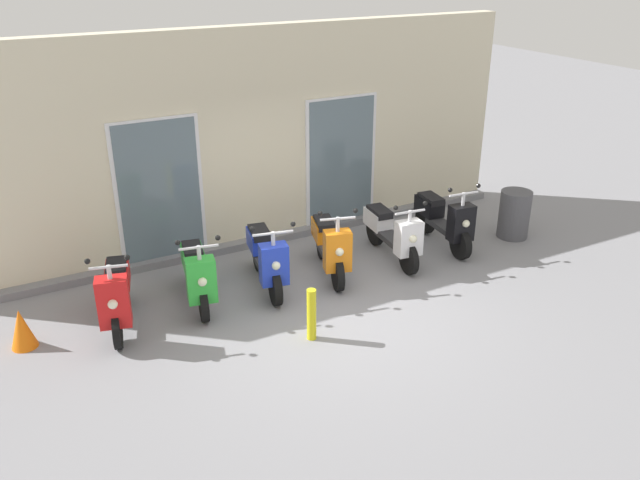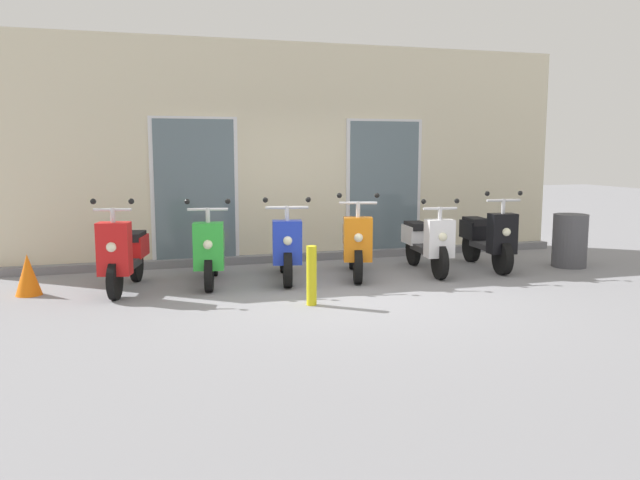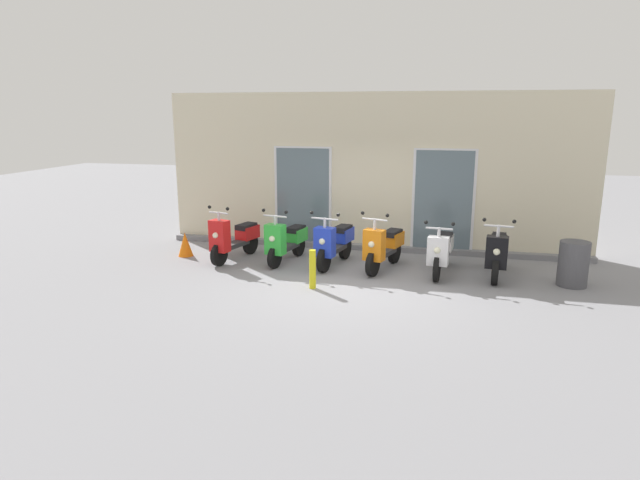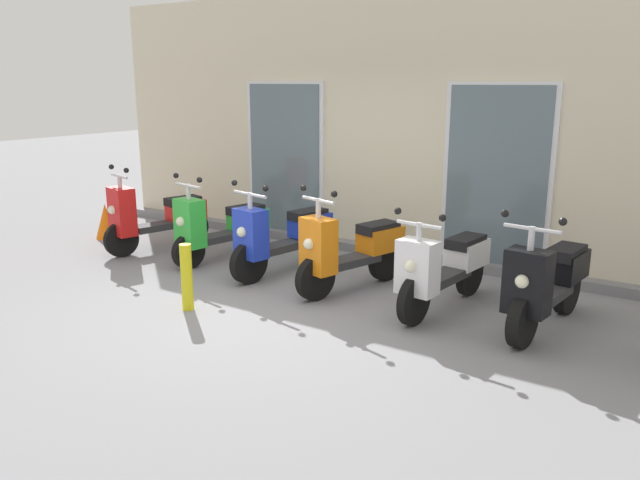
{
  "view_description": "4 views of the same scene",
  "coord_description": "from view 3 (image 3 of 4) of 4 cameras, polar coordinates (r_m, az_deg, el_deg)",
  "views": [
    {
      "loc": [
        -3.91,
        -6.82,
        4.58
      ],
      "look_at": [
        0.05,
        0.49,
        0.85
      ],
      "focal_mm": 37.1,
      "sensor_mm": 36.0,
      "label": 1
    },
    {
      "loc": [
        -2.71,
        -7.61,
        1.82
      ],
      "look_at": [
        -0.09,
        0.81,
        0.57
      ],
      "focal_mm": 36.53,
      "sensor_mm": 36.0,
      "label": 2
    },
    {
      "loc": [
        1.62,
        -9.42,
        3.06
      ],
      "look_at": [
        -0.78,
        0.89,
        0.56
      ],
      "focal_mm": 30.52,
      "sensor_mm": 36.0,
      "label": 3
    },
    {
      "loc": [
        3.96,
        -4.9,
        2.32
      ],
      "look_at": [
        0.34,
        0.58,
        0.65
      ],
      "focal_mm": 35.47,
      "sensor_mm": 36.0,
      "label": 4
    }
  ],
  "objects": [
    {
      "name": "traffic_cone",
      "position": [
        12.14,
        -13.94,
        -0.44
      ],
      "size": [
        0.32,
        0.32,
        0.52
      ],
      "primitive_type": "cone",
      "color": "orange",
      "rests_on": "ground_plane"
    },
    {
      "name": "scooter_black",
      "position": [
        10.79,
        18.1,
        -1.28
      ],
      "size": [
        0.58,
        1.6,
        1.21
      ],
      "color": "black",
      "rests_on": "ground_plane"
    },
    {
      "name": "scooter_red",
      "position": [
        11.54,
        -9.01,
        0.25
      ],
      "size": [
        0.71,
        1.54,
        1.23
      ],
      "color": "black",
      "rests_on": "ground_plane"
    },
    {
      "name": "scooter_blue",
      "position": [
        11.01,
        1.54,
        -0.29
      ],
      "size": [
        0.7,
        1.58,
        1.19
      ],
      "color": "black",
      "rests_on": "ground_plane"
    },
    {
      "name": "storefront_facade",
      "position": [
        12.33,
        5.53,
        6.84
      ],
      "size": [
        9.49,
        0.5,
        3.49
      ],
      "color": "beige",
      "rests_on": "ground_plane"
    },
    {
      "name": "scooter_orange",
      "position": [
        10.79,
        6.72,
        -0.66
      ],
      "size": [
        0.76,
        1.53,
        1.23
      ],
      "color": "black",
      "rests_on": "ground_plane"
    },
    {
      "name": "ground_plane",
      "position": [
        10.04,
        3.22,
        -4.46
      ],
      "size": [
        40.0,
        40.0,
        0.0
      ],
      "primitive_type": "plane",
      "color": "gray"
    },
    {
      "name": "scooter_green",
      "position": [
        11.28,
        -3.55,
        -0.05
      ],
      "size": [
        0.67,
        1.5,
        1.19
      ],
      "color": "black",
      "rests_on": "ground_plane"
    },
    {
      "name": "scooter_white",
      "position": [
        10.73,
        12.63,
        -1.05
      ],
      "size": [
        0.57,
        1.65,
        1.13
      ],
      "color": "black",
      "rests_on": "ground_plane"
    },
    {
      "name": "curb_bollard",
      "position": [
        9.6,
        -0.79,
        -3.09
      ],
      "size": [
        0.12,
        0.12,
        0.7
      ],
      "primitive_type": "cylinder",
      "color": "yellow",
      "rests_on": "ground_plane"
    },
    {
      "name": "trash_bin",
      "position": [
        10.74,
        25.03,
        -2.28
      ],
      "size": [
        0.52,
        0.52,
        0.82
      ],
      "primitive_type": "cylinder",
      "color": "#4C4C51",
      "rests_on": "ground_plane"
    }
  ]
}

